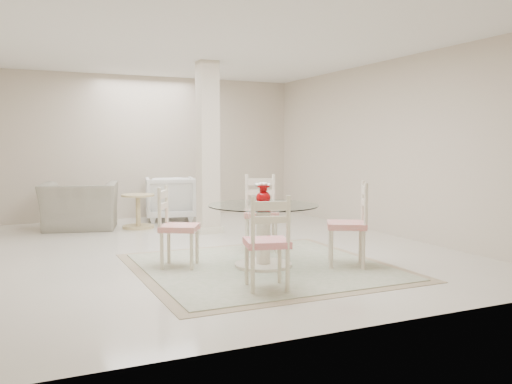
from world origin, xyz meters
name	(u,v)px	position (x,y,z in m)	size (l,w,h in m)	color
ground	(206,249)	(0.00, 0.00, 0.00)	(7.00, 7.00, 0.00)	silver
room_shell	(205,110)	(0.00, 0.00, 1.86)	(6.02, 7.02, 2.71)	beige
column	(208,148)	(0.50, 1.30, 1.35)	(0.30, 0.30, 2.70)	beige
area_rug	(263,267)	(0.23, -1.33, 0.01)	(2.82, 2.82, 0.02)	tan
dining_table	(263,236)	(0.23, -1.33, 0.37)	(1.25, 1.25, 0.72)	beige
red_vase	(263,194)	(0.23, -1.33, 0.84)	(0.19, 0.17, 0.25)	#AE0508
dining_chair_east	(353,218)	(1.16, -1.74, 0.57)	(0.59, 0.59, 1.08)	beige
dining_chair_north	(261,207)	(0.64, -0.39, 0.58)	(0.57, 0.57, 1.10)	beige
dining_chair_west	(174,221)	(-0.70, -0.92, 0.54)	(0.56, 0.56, 1.02)	#EFE4C4
dining_chair_south	(268,236)	(-0.16, -2.27, 0.54)	(0.50, 0.50, 1.02)	beige
recliner_taupe	(80,206)	(-1.33, 2.49, 0.39)	(1.19, 1.04, 0.77)	gray
armchair_white	(170,198)	(0.32, 2.91, 0.41)	(0.87, 0.89, 0.81)	white
side_table	(138,212)	(-0.43, 2.21, 0.26)	(0.55, 0.55, 0.57)	#D9C286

